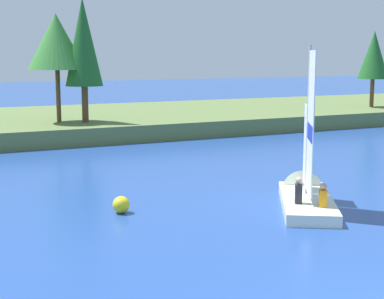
{
  "coord_description": "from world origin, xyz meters",
  "views": [
    {
      "loc": [
        -7.73,
        -6.71,
        4.65
      ],
      "look_at": [
        1.51,
        12.54,
        1.2
      ],
      "focal_mm": 54.46,
      "sensor_mm": 36.0,
      "label": 1
    }
  ],
  "objects_px": {
    "shoreline_tree_centre": "(56,42)",
    "shoreline_tree_right": "(374,55)",
    "shoreline_tree_midright": "(83,43)",
    "sailboat": "(304,190)",
    "channel_buoy": "(121,205)"
  },
  "relations": [
    {
      "from": "shoreline_tree_centre",
      "to": "shoreline_tree_right",
      "type": "relative_size",
      "value": 1.1
    },
    {
      "from": "shoreline_tree_midright",
      "to": "sailboat",
      "type": "distance_m",
      "value": 17.85
    },
    {
      "from": "shoreline_tree_midright",
      "to": "shoreline_tree_centre",
      "type": "bearing_deg",
      "value": 149.32
    },
    {
      "from": "shoreline_tree_right",
      "to": "sailboat",
      "type": "xyz_separation_m",
      "value": [
        -18.91,
        -17.56,
        -4.32
      ]
    },
    {
      "from": "sailboat",
      "to": "channel_buoy",
      "type": "xyz_separation_m",
      "value": [
        -5.83,
        1.15,
        -0.09
      ]
    },
    {
      "from": "shoreline_tree_centre",
      "to": "channel_buoy",
      "type": "bearing_deg",
      "value": -96.81
    },
    {
      "from": "shoreline_tree_centre",
      "to": "shoreline_tree_right",
      "type": "bearing_deg",
      "value": -0.42
    },
    {
      "from": "sailboat",
      "to": "shoreline_tree_centre",
      "type": "bearing_deg",
      "value": 43.58
    },
    {
      "from": "shoreline_tree_centre",
      "to": "shoreline_tree_midright",
      "type": "bearing_deg",
      "value": -30.68
    },
    {
      "from": "shoreline_tree_centre",
      "to": "shoreline_tree_midright",
      "type": "xyz_separation_m",
      "value": [
        1.31,
        -0.78,
        -0.05
      ]
    },
    {
      "from": "channel_buoy",
      "to": "shoreline_tree_midright",
      "type": "bearing_deg",
      "value": 78.25
    },
    {
      "from": "shoreline_tree_right",
      "to": "sailboat",
      "type": "bearing_deg",
      "value": -137.12
    },
    {
      "from": "shoreline_tree_centre",
      "to": "sailboat",
      "type": "xyz_separation_m",
      "value": [
        3.85,
        -17.72,
        -5.05
      ]
    },
    {
      "from": "shoreline_tree_centre",
      "to": "shoreline_tree_midright",
      "type": "relative_size",
      "value": 0.87
    },
    {
      "from": "shoreline_tree_right",
      "to": "sailboat",
      "type": "height_order",
      "value": "shoreline_tree_right"
    }
  ]
}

